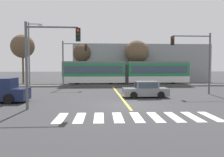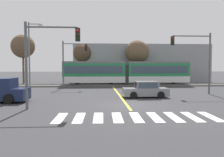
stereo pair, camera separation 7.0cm
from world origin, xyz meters
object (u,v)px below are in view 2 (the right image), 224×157
object	(u,v)px
traffic_light_near_left	(45,51)
bare_tree_east	(137,52)
traffic_light_far_left	(71,57)
street_lamp_west	(30,51)
bare_tree_far_west	(23,46)
light_rail_tram	(126,72)
sedan_crossing	(145,90)
traffic_light_mid_right	(197,53)
bare_tree_west	(82,53)

from	to	relation	value
traffic_light_near_left	bare_tree_east	xyz separation A→B (m)	(10.28, 22.95, 1.22)
traffic_light_far_left	street_lamp_west	distance (m)	5.46
bare_tree_far_west	bare_tree_east	world-z (taller)	bare_tree_far_west
light_rail_tram	street_lamp_west	bearing A→B (deg)	-167.04
sedan_crossing	traffic_light_mid_right	bearing A→B (deg)	19.97
street_lamp_west	bare_tree_far_west	world-z (taller)	street_lamp_west
light_rail_tram	traffic_light_near_left	xyz separation A→B (m)	(-7.87, -18.57, 1.93)
traffic_light_far_left	traffic_light_mid_right	world-z (taller)	traffic_light_mid_right
traffic_light_near_left	street_lamp_west	size ratio (longest dim) A/B	0.69
traffic_light_mid_right	bare_tree_west	bearing A→B (deg)	127.75
light_rail_tram	bare_tree_west	bearing A→B (deg)	140.04
traffic_light_far_left	bare_tree_west	world-z (taller)	bare_tree_west
bare_tree_east	traffic_light_mid_right	bearing A→B (deg)	-76.53
traffic_light_far_left	street_lamp_west	size ratio (longest dim) A/B	0.72
traffic_light_far_left	bare_tree_west	xyz separation A→B (m)	(0.93, 9.20, 0.95)
sedan_crossing	traffic_light_far_left	world-z (taller)	traffic_light_far_left
traffic_light_near_left	street_lamp_west	bearing A→B (deg)	108.55
traffic_light_near_left	sedan_crossing	bearing A→B (deg)	34.37
traffic_light_mid_right	sedan_crossing	bearing A→B (deg)	-160.03
sedan_crossing	street_lamp_west	xyz separation A→B (m)	(-13.33, 10.02, 4.17)
traffic_light_mid_right	bare_tree_west	size ratio (longest dim) A/B	0.97
traffic_light_far_left	bare_tree_east	world-z (taller)	bare_tree_east
street_lamp_west	bare_tree_east	xyz separation A→B (m)	(15.50, 7.38, 0.33)
light_rail_tram	bare_tree_west	size ratio (longest dim) A/B	2.80
bare_tree_far_west	traffic_light_near_left	bearing A→B (deg)	-70.03
traffic_light_mid_right	bare_tree_east	world-z (taller)	bare_tree_east
traffic_light_mid_right	traffic_light_near_left	bearing A→B (deg)	-151.20
light_rail_tram	traffic_light_far_left	distance (m)	8.72
sedan_crossing	bare_tree_far_west	size ratio (longest dim) A/B	0.52
bare_tree_far_west	light_rail_tram	bearing A→B (deg)	-17.99
bare_tree_far_west	bare_tree_west	world-z (taller)	bare_tree_far_west
bare_tree_east	light_rail_tram	bearing A→B (deg)	-118.84
light_rail_tram	traffic_light_far_left	bearing A→B (deg)	-155.43
light_rail_tram	street_lamp_west	xyz separation A→B (m)	(-13.09, -3.01, 2.82)
traffic_light_far_left	bare_tree_west	size ratio (longest dim) A/B	0.94
sedan_crossing	bare_tree_far_west	distance (m)	25.53
bare_tree_west	traffic_light_mid_right	bearing A→B (deg)	-52.25
traffic_light_near_left	bare_tree_far_west	distance (m)	25.58
light_rail_tram	bare_tree_far_west	distance (m)	17.91
traffic_light_near_left	street_lamp_west	xyz separation A→B (m)	(-5.22, 15.56, 0.89)
street_lamp_west	bare_tree_east	world-z (taller)	street_lamp_west
traffic_light_mid_right	bare_tree_east	bearing A→B (deg)	103.47
bare_tree_east	traffic_light_far_left	bearing A→B (deg)	-142.02
light_rail_tram	bare_tree_far_west	size ratio (longest dim) A/B	2.27
bare_tree_east	street_lamp_west	bearing A→B (deg)	-154.52
bare_tree_west	bare_tree_east	distance (m)	9.28
traffic_light_mid_right	bare_tree_east	xyz separation A→B (m)	(-3.66, 15.28, 0.91)
sedan_crossing	bare_tree_east	size ratio (longest dim) A/B	0.59
traffic_light_mid_right	traffic_light_far_left	bearing A→B (deg)	151.78
traffic_light_far_left	traffic_light_mid_right	size ratio (longest dim) A/B	0.97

